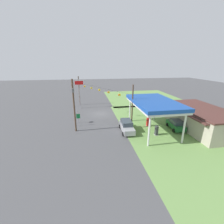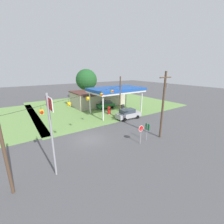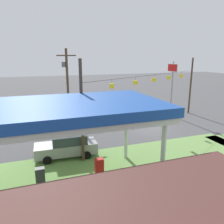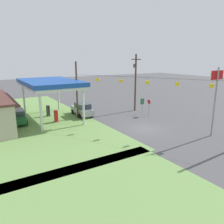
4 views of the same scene
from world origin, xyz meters
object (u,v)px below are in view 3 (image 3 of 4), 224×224
(route_sign, at_px, (88,111))
(fuel_pump_far, at_px, (41,181))
(car_at_pumps_front, at_px, (67,146))
(gas_station_canopy, at_px, (68,111))
(car_at_pumps_rear, at_px, (83,224))
(stop_sign_roadside, at_px, (99,109))
(utility_pole_main, at_px, (67,84))
(stop_sign_overhead, at_px, (172,78))
(fuel_pump_near, at_px, (99,171))

(route_sign, bearing_deg, fuel_pump_far, 64.57)
(fuel_pump_far, xyz_separation_m, car_at_pumps_front, (-2.26, -4.51, 0.21))
(gas_station_canopy, height_order, route_sign, gas_station_canopy)
(car_at_pumps_front, relative_size, car_at_pumps_rear, 1.17)
(gas_station_canopy, relative_size, stop_sign_roadside, 4.51)
(car_at_pumps_rear, xyz_separation_m, utility_pole_main, (-2.14, -17.86, 4.16))
(car_at_pumps_front, distance_m, stop_sign_roadside, 10.14)
(gas_station_canopy, relative_size, stop_sign_overhead, 1.49)
(car_at_pumps_rear, relative_size, stop_sign_roadside, 1.74)
(stop_sign_roadside, distance_m, stop_sign_overhead, 11.14)
(route_sign, bearing_deg, utility_pole_main, -8.93)
(car_at_pumps_rear, xyz_separation_m, route_sign, (-4.52, -17.48, 0.77))
(gas_station_canopy, height_order, car_at_pumps_rear, gas_station_canopy)
(car_at_pumps_front, relative_size, stop_sign_roadside, 2.04)
(stop_sign_roadside, relative_size, utility_pole_main, 0.27)
(fuel_pump_near, bearing_deg, utility_pole_main, -90.25)
(car_at_pumps_front, height_order, stop_sign_roadside, stop_sign_roadside)
(fuel_pump_far, distance_m, stop_sign_roadside, 15.18)
(stop_sign_overhead, height_order, utility_pole_main, utility_pole_main)
(car_at_pumps_front, distance_m, stop_sign_overhead, 18.49)
(fuel_pump_far, height_order, car_at_pumps_rear, car_at_pumps_rear)
(gas_station_canopy, xyz_separation_m, car_at_pumps_rear, (0.22, 4.51, -4.10))
(utility_pole_main, bearing_deg, stop_sign_roadside, 176.95)
(fuel_pump_near, height_order, car_at_pumps_front, car_at_pumps_front)
(stop_sign_roadside, distance_m, route_sign, 1.36)
(car_at_pumps_rear, bearing_deg, stop_sign_roadside, 76.49)
(fuel_pump_near, xyz_separation_m, car_at_pumps_rear, (2.08, 4.51, 0.15))
(fuel_pump_far, height_order, stop_sign_overhead, stop_sign_overhead)
(stop_sign_overhead, distance_m, route_sign, 12.46)
(fuel_pump_near, relative_size, stop_sign_overhead, 0.22)
(stop_sign_roadside, bearing_deg, car_at_pumps_rear, -108.38)
(car_at_pumps_front, bearing_deg, stop_sign_overhead, -149.16)
(gas_station_canopy, height_order, fuel_pump_far, gas_station_canopy)
(fuel_pump_near, bearing_deg, car_at_pumps_front, -72.06)
(gas_station_canopy, bearing_deg, stop_sign_roadside, -113.25)
(fuel_pump_far, bearing_deg, stop_sign_roadside, -119.74)
(car_at_pumps_front, bearing_deg, utility_pole_main, -97.26)
(car_at_pumps_front, distance_m, route_sign, 9.35)
(fuel_pump_far, xyz_separation_m, route_sign, (-6.17, -12.97, 0.92))
(utility_pole_main, bearing_deg, car_at_pumps_rear, 83.17)
(car_at_pumps_front, bearing_deg, route_sign, -112.26)
(fuel_pump_far, xyz_separation_m, stop_sign_roadside, (-7.51, -13.15, 1.03))
(car_at_pumps_front, height_order, utility_pole_main, utility_pole_main)
(car_at_pumps_rear, distance_m, stop_sign_overhead, 24.45)
(gas_station_canopy, relative_size, fuel_pump_near, 6.82)
(fuel_pump_far, bearing_deg, fuel_pump_near, 180.00)
(gas_station_canopy, relative_size, car_at_pumps_rear, 2.59)
(route_sign, xyz_separation_m, utility_pole_main, (2.38, -0.37, 3.39))
(gas_station_canopy, bearing_deg, stop_sign_overhead, -141.20)
(fuel_pump_far, height_order, stop_sign_roadside, stop_sign_roadside)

